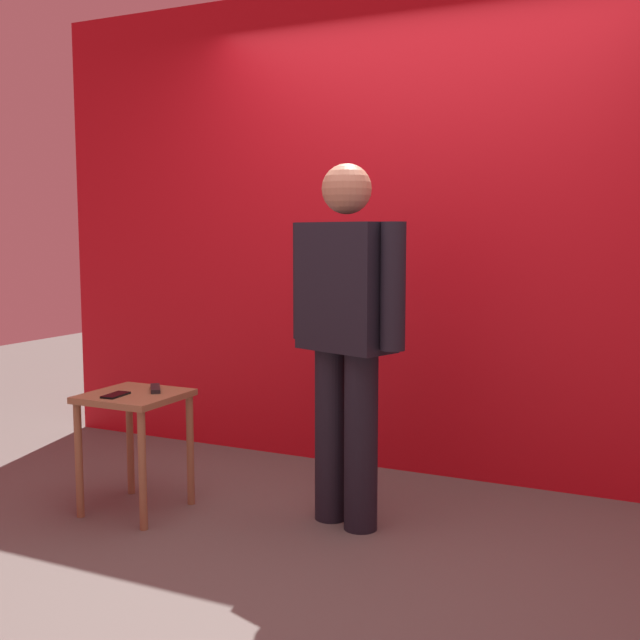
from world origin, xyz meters
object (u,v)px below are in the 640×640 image
side_table (135,416)px  tv_remote (155,389)px  standing_person (346,326)px  cell_phone (116,395)px

side_table → tv_remote: (0.06, 0.09, 0.12)m
standing_person → side_table: standing_person is taller
standing_person → cell_phone: bearing=-160.0°
standing_person → side_table: 1.11m
cell_phone → side_table: bearing=65.6°
side_table → tv_remote: 0.16m
side_table → standing_person: bearing=15.7°
cell_phone → tv_remote: tv_remote is taller
tv_remote → side_table: bearing=-160.2°
standing_person → side_table: (-0.97, -0.27, -0.45)m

